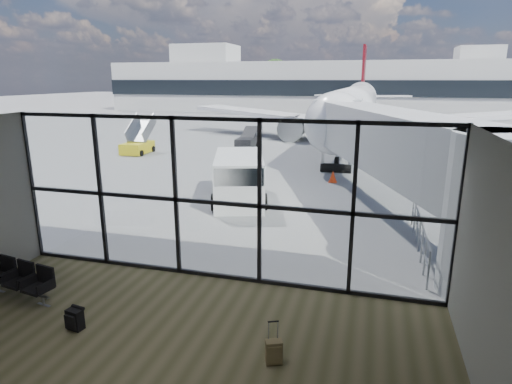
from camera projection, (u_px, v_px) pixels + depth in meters
The scene contains 21 objects.
ground at pixel (339, 127), 49.34m from camera, with size 220.00×220.00×0.00m, color slate.
lounge_shell at pixel (112, 256), 6.93m from camera, with size 12.02×8.01×4.51m.
glass_curtain_wall at pixel (217, 201), 11.51m from camera, with size 12.10×0.12×4.50m.
jet_bridge at pixel (398, 149), 16.70m from camera, with size 8.00×16.50×4.33m.
apron_railing at pixel (420, 230), 13.72m from camera, with size 0.06×5.46×1.11m.
far_terminal at pixel (348, 86), 68.87m from camera, with size 80.00×12.20×11.00m.
tree_0 at pixel (136, 82), 89.54m from camera, with size 4.95×4.95×7.12m.
tree_1 at pixel (161, 79), 87.84m from camera, with size 5.61×5.61×8.07m.
tree_2 at pixel (188, 76), 86.13m from camera, with size 6.27×6.27×9.03m.
tree_3 at pixel (216, 83), 84.90m from camera, with size 4.95×4.95×7.12m.
tree_4 at pixel (245, 79), 83.20m from camera, with size 5.61×5.61×8.07m.
tree_5 at pixel (275, 76), 81.49m from camera, with size 6.27×6.27×9.03m.
seating_row at pixel (22, 278), 10.92m from camera, with size 2.07×0.91×0.92m.
backpack at pixel (75, 319), 9.51m from camera, with size 0.39×0.37×0.53m.
suitcase at pixel (274, 352), 8.36m from camera, with size 0.38×0.32×0.88m.
airliner at pixel (354, 107), 39.39m from camera, with size 31.63×36.57×9.42m.
service_van at pixel (239, 178), 19.35m from camera, with size 3.48×5.24×2.10m.
belt_loader at pixel (247, 143), 33.61m from camera, with size 1.60×3.64×1.64m.
mobile_stairs at pixel (138, 146), 31.97m from camera, with size 1.89×3.33×2.29m.
traffic_cone_a at pixel (333, 177), 23.09m from camera, with size 0.45×0.45×0.64m.
traffic_cone_c at pixel (390, 173), 24.32m from camera, with size 0.37×0.37×0.53m.
Camera 1 is at (3.97, -10.38, 5.45)m, focal length 30.00 mm.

